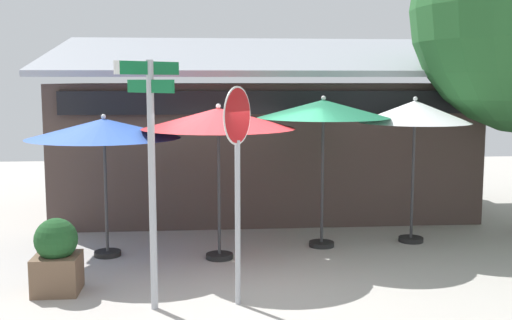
{
  "coord_description": "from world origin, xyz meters",
  "views": [
    {
      "loc": [
        -0.67,
        -8.86,
        2.89
      ],
      "look_at": [
        0.19,
        1.2,
        1.6
      ],
      "focal_mm": 43.82,
      "sensor_mm": 36.0,
      "label": 1
    }
  ],
  "objects_px": {
    "stop_sign": "(237,155)",
    "patio_umbrella_forest_green_right": "(323,110)",
    "patio_umbrella_ivory_far_right": "(415,113)",
    "sidewalk_planter": "(57,256)",
    "street_sign_post": "(151,159)",
    "patio_umbrella_royal_blue_left": "(104,130)",
    "patio_umbrella_crimson_center": "(218,120)"
  },
  "relations": [
    {
      "from": "patio_umbrella_forest_green_right",
      "to": "patio_umbrella_ivory_far_right",
      "type": "distance_m",
      "value": 1.68
    },
    {
      "from": "stop_sign",
      "to": "patio_umbrella_ivory_far_right",
      "type": "xyz_separation_m",
      "value": [
        3.29,
        2.89,
        0.37
      ]
    },
    {
      "from": "street_sign_post",
      "to": "patio_umbrella_forest_green_right",
      "type": "distance_m",
      "value": 3.91
    },
    {
      "from": "street_sign_post",
      "to": "patio_umbrella_ivory_far_right",
      "type": "xyz_separation_m",
      "value": [
        4.36,
        2.98,
        0.39
      ]
    },
    {
      "from": "stop_sign",
      "to": "patio_umbrella_ivory_far_right",
      "type": "bearing_deg",
      "value": 41.33
    },
    {
      "from": "stop_sign",
      "to": "patio_umbrella_forest_green_right",
      "type": "height_order",
      "value": "stop_sign"
    },
    {
      "from": "patio_umbrella_forest_green_right",
      "to": "sidewalk_planter",
      "type": "relative_size",
      "value": 2.54
    },
    {
      "from": "street_sign_post",
      "to": "patio_umbrella_ivory_far_right",
      "type": "distance_m",
      "value": 5.3
    },
    {
      "from": "street_sign_post",
      "to": "sidewalk_planter",
      "type": "distance_m",
      "value": 2.1
    },
    {
      "from": "stop_sign",
      "to": "patio_umbrella_forest_green_right",
      "type": "bearing_deg",
      "value": 59.14
    },
    {
      "from": "stop_sign",
      "to": "patio_umbrella_ivory_far_right",
      "type": "relative_size",
      "value": 1.08
    },
    {
      "from": "street_sign_post",
      "to": "sidewalk_planter",
      "type": "bearing_deg",
      "value": 151.61
    },
    {
      "from": "street_sign_post",
      "to": "patio_umbrella_forest_green_right",
      "type": "relative_size",
      "value": 1.19
    },
    {
      "from": "stop_sign",
      "to": "street_sign_post",
      "type": "bearing_deg",
      "value": -175.51
    },
    {
      "from": "patio_umbrella_forest_green_right",
      "to": "sidewalk_planter",
      "type": "bearing_deg",
      "value": -153.12
    },
    {
      "from": "street_sign_post",
      "to": "sidewalk_planter",
      "type": "relative_size",
      "value": 3.03
    },
    {
      "from": "patio_umbrella_crimson_center",
      "to": "sidewalk_planter",
      "type": "xyz_separation_m",
      "value": [
        -2.26,
        -1.45,
        -1.77
      ]
    },
    {
      "from": "patio_umbrella_royal_blue_left",
      "to": "patio_umbrella_crimson_center",
      "type": "relative_size",
      "value": 0.98
    },
    {
      "from": "patio_umbrella_royal_blue_left",
      "to": "patio_umbrella_crimson_center",
      "type": "distance_m",
      "value": 1.88
    },
    {
      "from": "patio_umbrella_crimson_center",
      "to": "street_sign_post",
      "type": "bearing_deg",
      "value": -112.04
    },
    {
      "from": "patio_umbrella_forest_green_right",
      "to": "patio_umbrella_ivory_far_right",
      "type": "xyz_separation_m",
      "value": [
        1.67,
        0.18,
        -0.07
      ]
    },
    {
      "from": "patio_umbrella_royal_blue_left",
      "to": "patio_umbrella_crimson_center",
      "type": "height_order",
      "value": "patio_umbrella_crimson_center"
    },
    {
      "from": "patio_umbrella_crimson_center",
      "to": "patio_umbrella_ivory_far_right",
      "type": "height_order",
      "value": "patio_umbrella_ivory_far_right"
    },
    {
      "from": "stop_sign",
      "to": "patio_umbrella_crimson_center",
      "type": "xyz_separation_m",
      "value": [
        -0.18,
        2.11,
        0.32
      ]
    },
    {
      "from": "street_sign_post",
      "to": "patio_umbrella_royal_blue_left",
      "type": "bearing_deg",
      "value": 110.91
    },
    {
      "from": "patio_umbrella_royal_blue_left",
      "to": "patio_umbrella_crimson_center",
      "type": "bearing_deg",
      "value": -9.73
    },
    {
      "from": "stop_sign",
      "to": "sidewalk_planter",
      "type": "height_order",
      "value": "stop_sign"
    },
    {
      "from": "patio_umbrella_crimson_center",
      "to": "patio_umbrella_ivory_far_right",
      "type": "distance_m",
      "value": 3.56
    },
    {
      "from": "sidewalk_planter",
      "to": "stop_sign",
      "type": "bearing_deg",
      "value": -15.04
    },
    {
      "from": "patio_umbrella_forest_green_right",
      "to": "street_sign_post",
      "type": "bearing_deg",
      "value": -133.9
    },
    {
      "from": "stop_sign",
      "to": "patio_umbrella_crimson_center",
      "type": "distance_m",
      "value": 2.14
    },
    {
      "from": "stop_sign",
      "to": "patio_umbrella_ivory_far_right",
      "type": "distance_m",
      "value": 4.4
    }
  ]
}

